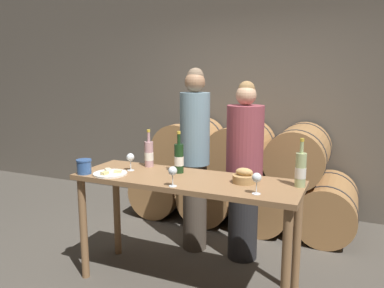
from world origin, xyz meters
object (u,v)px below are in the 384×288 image
Objects in this scene: person_right at (244,171)px; blue_crock at (84,166)px; wine_bottle_red at (179,158)px; wine_bottle_rose at (149,154)px; tasting_table at (186,194)px; person_left at (195,157)px; wine_glass_far_left at (130,158)px; wine_glass_center at (257,178)px; bread_basket at (244,177)px; wine_bottle_white at (301,170)px; wine_glass_left at (173,172)px; cheese_plate at (110,173)px.

blue_crock is at bearing -141.34° from person_right.
wine_bottle_red is 0.35m from wine_bottle_rose.
person_left is at bearing 107.50° from tasting_table.
wine_glass_center is at bearing -10.05° from wine_glass_far_left.
bread_basket is at bearing -9.74° from wine_bottle_rose.
person_left is at bearing 179.98° from person_right.
wine_glass_center is (0.61, -0.18, 0.24)m from tasting_table.
tasting_table is 0.58m from wine_glass_far_left.
wine_bottle_red is at bearing 179.83° from wine_bottle_white.
person_left is 1.07m from blue_crock.
bread_basket is at bearing 1.85° from wine_glass_far_left.
blue_crock is (-0.81, -0.22, 0.20)m from tasting_table.
wine_glass_far_left is (-0.52, 0.02, 0.24)m from tasting_table.
person_right is (0.49, -0.00, -0.09)m from person_left.
wine_bottle_white is at bearing 7.71° from tasting_table.
bread_basket is (0.91, -0.16, -0.07)m from wine_bottle_rose.
blue_crock is 0.83× the size of wine_glass_far_left.
blue_crock is 0.83× the size of wine_glass_left.
wine_glass_left is at bearing -44.60° from wine_bottle_rose.
person_right is at bearing 136.49° from wine_bottle_white.
cheese_plate is 0.22m from wine_glass_far_left.
cheese_plate is 0.63m from wine_glass_left.
cheese_plate is at bearing -114.91° from wine_glass_far_left.
wine_glass_center is (-0.25, -0.30, -0.02)m from wine_bottle_white.
wine_glass_far_left is (-0.41, -0.10, -0.01)m from wine_bottle_red.
wine_bottle_red is 0.78m from blue_crock.
wine_bottle_rose is at bearing 69.61° from wine_glass_far_left.
tasting_table is 12.10× the size of wine_glass_center.
tasting_table is at bearing 92.64° from wine_glass_left.
bread_basket is (0.57, -0.07, -0.08)m from wine_bottle_red.
wine_glass_left is (-0.45, -0.30, 0.07)m from bread_basket.
wine_glass_left is (0.53, -0.27, 0.00)m from wine_glass_far_left.
blue_crock is 0.22m from cheese_plate.
blue_crock is 0.83× the size of wine_glass_center.
wine_bottle_white reaches higher than wine_bottle_rose.
wine_glass_far_left reaches higher than tasting_table.
blue_crock is at bearing -162.20° from cheese_plate.
wine_glass_left is (0.22, -0.91, 0.09)m from person_left.
person_right is 13.50× the size of blue_crock.
person_right is 11.18× the size of wine_glass_center.
person_right is 0.88m from wine_bottle_rose.
wine_glass_center is at bearing -56.71° from bread_basket.
wine_bottle_white is 2.38× the size of wine_glass_left.
wine_bottle_rose reaches higher than blue_crock.
cheese_plate is at bearing -137.66° from person_right.
wine_bottle_white is 0.39m from wine_glass_center.
tasting_table is 0.56m from wine_bottle_rose.
bread_basket is at bearing -170.70° from wine_bottle_white.
person_right is at bearing 31.19° from wine_bottle_rose.
wine_bottle_rose is at bearing 165.27° from wine_bottle_red.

